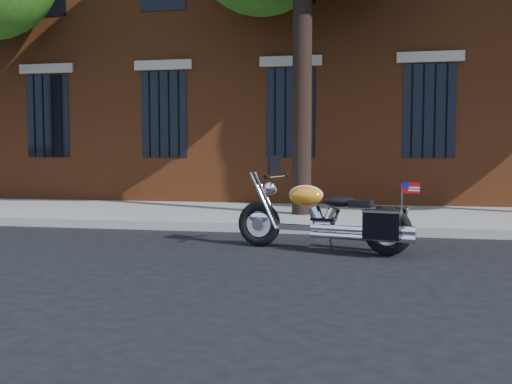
# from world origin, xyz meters

# --- Properties ---
(ground) EXTENTS (120.00, 120.00, 0.00)m
(ground) POSITION_xyz_m (0.00, 0.00, 0.00)
(ground) COLOR black
(ground) RESTS_ON ground
(curb) EXTENTS (40.00, 0.16, 0.15)m
(curb) POSITION_xyz_m (0.00, 1.38, 0.07)
(curb) COLOR gray
(curb) RESTS_ON ground
(sidewalk) EXTENTS (40.00, 3.60, 0.15)m
(sidewalk) POSITION_xyz_m (0.00, 3.26, 0.07)
(sidewalk) COLOR gray
(sidewalk) RESTS_ON ground
(motorcycle) EXTENTS (2.41, 1.07, 1.27)m
(motorcycle) POSITION_xyz_m (1.23, -0.24, 0.43)
(motorcycle) COLOR black
(motorcycle) RESTS_ON ground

